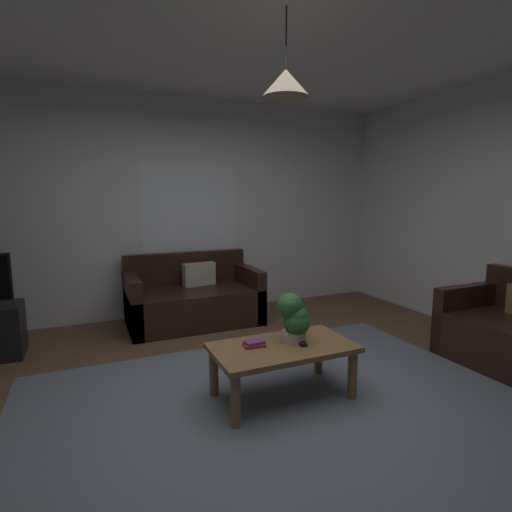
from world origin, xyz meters
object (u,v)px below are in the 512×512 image
(couch_under_window, at_px, (193,300))
(book_on_table_1, at_px, (255,342))
(remote_on_table_0, at_px, (298,337))
(pendant_lamp, at_px, (286,83))
(coffee_table, at_px, (283,354))
(book_on_table_0, at_px, (254,345))
(remote_on_table_1, at_px, (301,342))
(potted_plant_on_table, at_px, (294,317))

(couch_under_window, height_order, book_on_table_1, couch_under_window)
(remote_on_table_0, distance_m, pendant_lamp, 1.86)
(pendant_lamp, bearing_deg, coffee_table, 0.00)
(book_on_table_0, bearing_deg, couch_under_window, 88.18)
(coffee_table, bearing_deg, couch_under_window, 94.06)
(couch_under_window, xyz_separation_m, book_on_table_0, (-0.06, -1.96, 0.15))
(book_on_table_1, height_order, remote_on_table_0, book_on_table_1)
(book_on_table_1, relative_size, remote_on_table_0, 0.88)
(remote_on_table_0, bearing_deg, pendant_lamp, -90.35)
(book_on_table_0, xyz_separation_m, remote_on_table_1, (0.35, -0.09, 0.00))
(remote_on_table_1, relative_size, potted_plant_on_table, 0.43)
(remote_on_table_0, height_order, pendant_lamp, pendant_lamp)
(potted_plant_on_table, height_order, pendant_lamp, pendant_lamp)
(pendant_lamp, bearing_deg, remote_on_table_1, -9.84)
(book_on_table_0, bearing_deg, pendant_lamp, -18.57)
(book_on_table_1, height_order, potted_plant_on_table, potted_plant_on_table)
(coffee_table, height_order, book_on_table_1, book_on_table_1)
(remote_on_table_0, bearing_deg, book_on_table_0, -113.95)
(couch_under_window, distance_m, pendant_lamp, 2.85)
(coffee_table, relative_size, book_on_table_0, 6.91)
(couch_under_window, bearing_deg, book_on_table_1, -91.67)
(remote_on_table_1, bearing_deg, remote_on_table_0, -93.51)
(coffee_table, height_order, book_on_table_0, book_on_table_0)
(book_on_table_0, distance_m, book_on_table_1, 0.02)
(couch_under_window, bearing_deg, potted_plant_on_table, -82.56)
(book_on_table_0, relative_size, pendant_lamp, 0.27)
(book_on_table_0, height_order, remote_on_table_1, same)
(remote_on_table_0, xyz_separation_m, potted_plant_on_table, (-0.06, -0.04, 0.18))
(couch_under_window, height_order, remote_on_table_1, couch_under_window)
(book_on_table_1, relative_size, potted_plant_on_table, 0.38)
(book_on_table_0, height_order, potted_plant_on_table, potted_plant_on_table)
(couch_under_window, distance_m, coffee_table, 2.04)
(book_on_table_0, relative_size, potted_plant_on_table, 0.41)
(couch_under_window, xyz_separation_m, remote_on_table_0, (0.32, -1.95, 0.15))
(coffee_table, distance_m, book_on_table_1, 0.23)
(book_on_table_1, bearing_deg, potted_plant_on_table, -4.27)
(coffee_table, distance_m, remote_on_table_1, 0.16)
(book_on_table_1, bearing_deg, remote_on_table_1, -14.67)
(remote_on_table_1, bearing_deg, coffee_table, 2.43)
(potted_plant_on_table, xyz_separation_m, pendant_lamp, (-0.12, -0.04, 1.67))
(couch_under_window, relative_size, potted_plant_on_table, 4.08)
(coffee_table, relative_size, potted_plant_on_table, 2.83)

